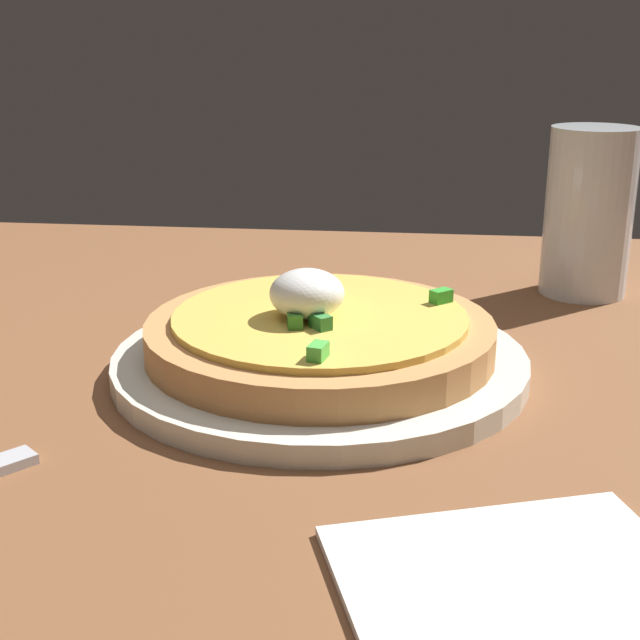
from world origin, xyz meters
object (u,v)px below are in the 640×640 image
at_px(plate, 320,362).
at_px(pizza, 319,332).
at_px(cup_near, 588,220).
at_px(napkin, 538,609).

distance_m(plate, pizza, 0.02).
xyz_separation_m(cup_near, napkin, (0.08, 0.40, -0.06)).
bearing_deg(pizza, cup_near, -134.10).
bearing_deg(napkin, cup_near, -101.04).
relative_size(plate, napkin, 1.85).
bearing_deg(plate, napkin, 115.39).
relative_size(cup_near, napkin, 0.95).
distance_m(pizza, napkin, 0.24).
relative_size(plate, pizza, 1.19).
bearing_deg(plate, cup_near, -134.11).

